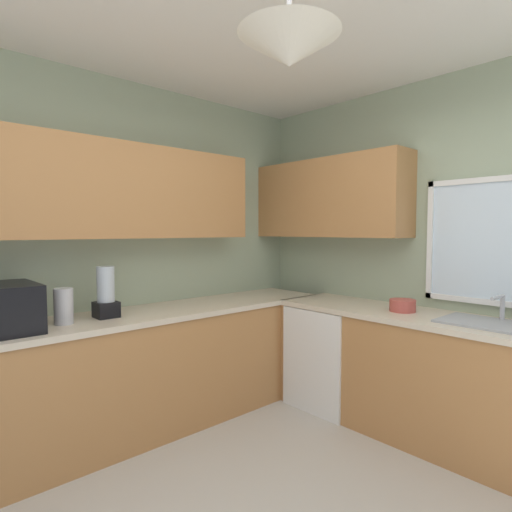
# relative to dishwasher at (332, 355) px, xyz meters

# --- Properties ---
(room_shell) EXTENTS (3.97, 3.94, 2.75)m
(room_shell) POSITION_rel_dishwasher_xyz_m (0.12, -1.02, 1.46)
(room_shell) COLOR #9EAD8E
(room_shell) RESTS_ON ground_plane
(counter_run_left) EXTENTS (0.65, 3.55, 0.90)m
(counter_run_left) POSITION_rel_dishwasher_xyz_m (-0.66, -1.57, 0.02)
(counter_run_left) COLOR #AD7542
(counter_run_left) RESTS_ON ground_plane
(counter_run_back) EXTENTS (3.06, 0.65, 0.90)m
(counter_run_back) POSITION_rel_dishwasher_xyz_m (1.16, 0.03, 0.02)
(counter_run_back) COLOR #AD7542
(counter_run_back) RESTS_ON ground_plane
(dishwasher) EXTENTS (0.60, 0.60, 0.85)m
(dishwasher) POSITION_rel_dishwasher_xyz_m (0.00, 0.00, 0.00)
(dishwasher) COLOR white
(dishwasher) RESTS_ON ground_plane
(microwave) EXTENTS (0.48, 0.36, 0.29)m
(microwave) POSITION_rel_dishwasher_xyz_m (-0.66, -2.35, 0.62)
(microwave) COLOR black
(microwave) RESTS_ON counter_run_left
(kettle) EXTENTS (0.12, 0.12, 0.24)m
(kettle) POSITION_rel_dishwasher_xyz_m (-0.64, -2.01, 0.59)
(kettle) COLOR #B7B7BC
(kettle) RESTS_ON counter_run_left
(sink_assembly) EXTENTS (0.63, 0.40, 0.19)m
(sink_assembly) POSITION_rel_dishwasher_xyz_m (1.26, 0.04, 0.48)
(sink_assembly) COLOR #9EA0A5
(sink_assembly) RESTS_ON counter_run_back
(bowl) EXTENTS (0.19, 0.19, 0.09)m
(bowl) POSITION_rel_dishwasher_xyz_m (0.63, 0.03, 0.52)
(bowl) COLOR #B74C42
(bowl) RESTS_ON counter_run_back
(blender_appliance) EXTENTS (0.15, 0.15, 0.36)m
(blender_appliance) POSITION_rel_dishwasher_xyz_m (-0.66, -1.72, 0.63)
(blender_appliance) COLOR black
(blender_appliance) RESTS_ON counter_run_left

